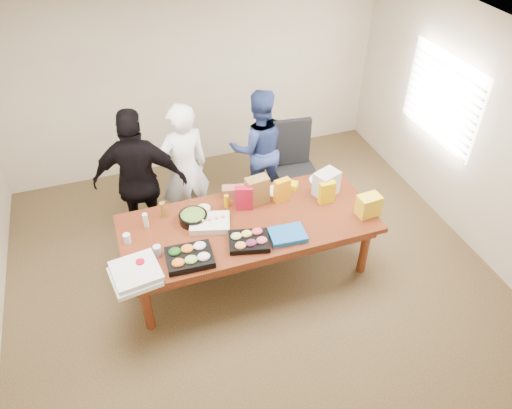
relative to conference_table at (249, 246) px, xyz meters
name	(u,v)px	position (x,y,z in m)	size (l,w,h in m)	color
floor	(249,269)	(0.00, 0.00, -0.39)	(5.50, 5.00, 0.02)	#47301E
ceiling	(246,48)	(0.00, 0.00, 2.33)	(5.50, 5.00, 0.02)	white
wall_back	(192,78)	(0.00, 2.50, 0.98)	(5.50, 0.04, 2.70)	beige
wall_front	(369,392)	(0.00, -2.50, 0.98)	(5.50, 0.04, 2.70)	beige
wall_right	(472,132)	(2.75, 0.00, 0.98)	(0.04, 5.00, 2.70)	beige
window_panel	(441,99)	(2.72, 0.60, 1.12)	(0.03, 1.40, 1.10)	white
window_blinds	(439,99)	(2.68, 0.60, 1.12)	(0.04, 1.36, 1.00)	beige
conference_table	(249,246)	(0.00, 0.00, 0.00)	(2.80, 1.20, 0.75)	#4C1C0F
office_chair	(297,172)	(0.97, 0.90, 0.22)	(0.60, 0.60, 1.18)	black
person_center	(184,170)	(-0.48, 1.01, 0.51)	(0.65, 0.42, 1.77)	white
person_right	(259,148)	(0.57, 1.29, 0.44)	(0.79, 0.62, 1.63)	navy
person_left	(140,182)	(-1.03, 0.89, 0.55)	(1.08, 0.45, 1.85)	black
veggie_tray	(190,257)	(-0.74, -0.36, 0.41)	(0.47, 0.36, 0.07)	black
fruit_tray	(249,241)	(-0.10, -0.33, 0.41)	(0.42, 0.33, 0.06)	black
sheet_cake	(210,223)	(-0.42, 0.08, 0.41)	(0.43, 0.32, 0.07)	silver
salad_bowl	(193,218)	(-0.57, 0.20, 0.43)	(0.31, 0.31, 0.10)	black
chip_bag_blue	(287,235)	(0.31, -0.37, 0.40)	(0.38, 0.28, 0.06)	#185CAF
chip_bag_red	(244,198)	(0.03, 0.24, 0.52)	(0.20, 0.08, 0.29)	#A80F28
chip_bag_yellow	(327,193)	(0.96, 0.04, 0.51)	(0.18, 0.07, 0.27)	#F8CA02
chip_bag_orange	(282,190)	(0.48, 0.23, 0.52)	(0.18, 0.08, 0.29)	orange
mayo_jar	(258,197)	(0.21, 0.30, 0.45)	(0.10, 0.10, 0.15)	white
mustard_bottle	(227,201)	(-0.15, 0.33, 0.46)	(0.06, 0.06, 0.16)	#D19B00
dressing_bottle	(163,210)	(-0.86, 0.39, 0.47)	(0.06, 0.06, 0.20)	brown
ranch_bottle	(146,220)	(-1.07, 0.29, 0.46)	(0.06, 0.06, 0.17)	silver
banana_bunch	(288,185)	(0.65, 0.44, 0.41)	(0.22, 0.13, 0.07)	#E5C600
bread_loaf	(235,191)	(0.00, 0.51, 0.43)	(0.29, 0.13, 0.12)	brown
kraft_bag	(257,190)	(0.21, 0.30, 0.54)	(0.25, 0.15, 0.33)	olive
red_cup	(141,265)	(-1.22, -0.34, 0.43)	(0.09, 0.09, 0.11)	#C2001A
clear_cup_a	(157,251)	(-1.03, -0.18, 0.43)	(0.08, 0.08, 0.11)	silver
clear_cup_b	(127,238)	(-1.30, 0.11, 0.43)	(0.08, 0.08, 0.11)	silver
pizza_box_lower	(135,277)	(-1.30, -0.44, 0.40)	(0.44, 0.44, 0.05)	white
pizza_box_upper	(136,271)	(-1.28, -0.41, 0.45)	(0.44, 0.44, 0.05)	silver
plate_a	(319,180)	(1.06, 0.45, 0.38)	(0.24, 0.24, 0.01)	white
plate_b	(278,191)	(0.50, 0.40, 0.38)	(0.25, 0.25, 0.02)	#EDEDCE
dip_bowl_a	(255,192)	(0.23, 0.45, 0.41)	(0.16, 0.16, 0.06)	beige
dip_bowl_b	(204,210)	(-0.42, 0.33, 0.40)	(0.15, 0.15, 0.06)	beige
grocery_bag_white	(326,183)	(1.02, 0.18, 0.52)	(0.28, 0.20, 0.30)	silver
grocery_bag_yellow	(369,205)	(1.30, -0.31, 0.50)	(0.25, 0.17, 0.25)	yellow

